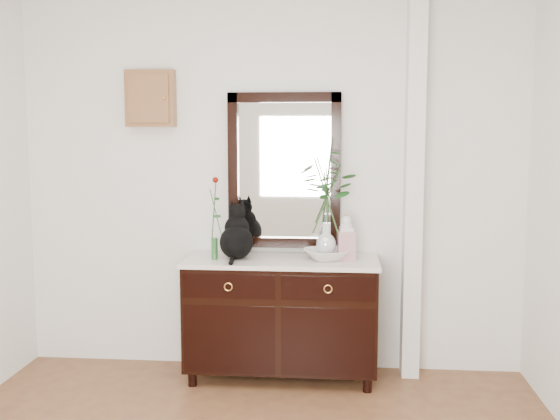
# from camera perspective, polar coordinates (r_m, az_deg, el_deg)

# --- Properties ---
(wall_back) EXTENTS (3.60, 0.04, 2.70)m
(wall_back) POSITION_cam_1_polar(r_m,az_deg,el_deg) (4.68, -0.84, 2.35)
(wall_back) COLOR white
(wall_back) RESTS_ON ground
(pilaster) EXTENTS (0.12, 0.20, 2.70)m
(pilaster) POSITION_cam_1_polar(r_m,az_deg,el_deg) (4.61, 11.53, 2.14)
(pilaster) COLOR white
(pilaster) RESTS_ON ground
(sideboard) EXTENTS (1.33, 0.52, 0.82)m
(sideboard) POSITION_cam_1_polar(r_m,az_deg,el_deg) (4.58, 0.11, -8.90)
(sideboard) COLOR black
(sideboard) RESTS_ON ground
(wall_mirror) EXTENTS (0.80, 0.06, 1.10)m
(wall_mirror) POSITION_cam_1_polar(r_m,az_deg,el_deg) (4.65, 0.37, 3.43)
(wall_mirror) COLOR black
(wall_mirror) RESTS_ON wall_back
(key_cabinet) EXTENTS (0.35, 0.10, 0.40)m
(key_cabinet) POSITION_cam_1_polar(r_m,az_deg,el_deg) (4.80, -11.20, 9.50)
(key_cabinet) COLOR brown
(key_cabinet) RESTS_ON wall_back
(cat) EXTENTS (0.29, 0.35, 0.38)m
(cat) POSITION_cam_1_polar(r_m,az_deg,el_deg) (4.50, -3.82, -1.86)
(cat) COLOR black
(cat) RESTS_ON sideboard
(lotus_bowl) EXTENTS (0.38, 0.38, 0.07)m
(lotus_bowl) POSITION_cam_1_polar(r_m,az_deg,el_deg) (4.47, 4.03, -3.88)
(lotus_bowl) COLOR silver
(lotus_bowl) RESTS_ON sideboard
(vase_branches) EXTENTS (0.40, 0.40, 0.82)m
(vase_branches) POSITION_cam_1_polar(r_m,az_deg,el_deg) (4.42, 4.07, 1.12)
(vase_branches) COLOR silver
(vase_branches) RESTS_ON lotus_bowl
(bud_vase_rose) EXTENTS (0.08, 0.08, 0.57)m
(bud_vase_rose) POSITION_cam_1_polar(r_m,az_deg,el_deg) (4.46, -5.76, -0.67)
(bud_vase_rose) COLOR #2A602D
(bud_vase_rose) RESTS_ON sideboard
(ginger_jar) EXTENTS (0.13, 0.13, 0.31)m
(ginger_jar) POSITION_cam_1_polar(r_m,az_deg,el_deg) (4.47, 5.79, -2.35)
(ginger_jar) COLOR white
(ginger_jar) RESTS_ON sideboard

